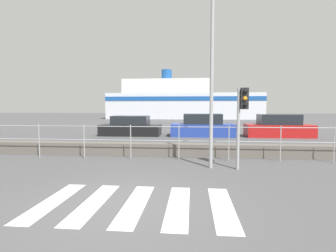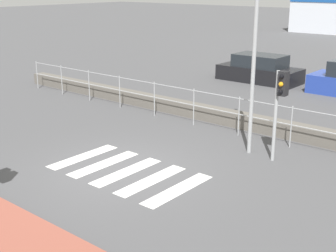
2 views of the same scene
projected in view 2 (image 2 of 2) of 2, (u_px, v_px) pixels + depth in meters
ground_plane at (120, 169)px, 12.94m from camera, size 160.00×160.00×0.00m
crosswalk at (127, 172)px, 12.77m from camera, size 4.05×2.40×0.01m
seawall at (229, 118)px, 16.94m from camera, size 22.96×0.55×0.51m
harbor_fence at (216, 106)px, 16.12m from camera, size 20.70×0.04×1.34m
traffic_light_far at (280, 96)px, 12.95m from camera, size 0.34×0.32×2.64m
streetlamp at (253, 24)px, 12.96m from camera, size 0.32×0.99×6.26m
parked_car_black at (260, 70)px, 24.17m from camera, size 4.24×1.83×1.40m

